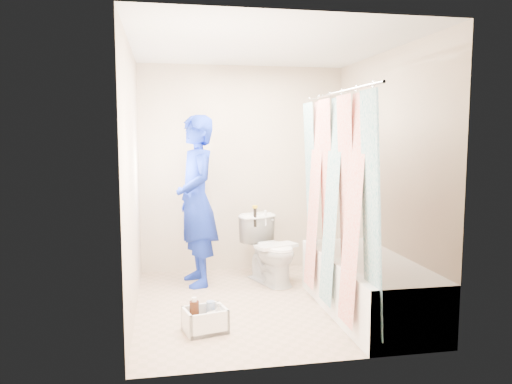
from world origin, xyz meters
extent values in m
plane|color=tan|center=(0.00, 0.00, 0.00)|extent=(2.60, 2.60, 0.00)
cube|color=silver|center=(0.00, 0.00, 2.40)|extent=(2.40, 2.60, 0.02)
cube|color=#BBA790|center=(0.00, 1.30, 1.20)|extent=(2.40, 0.02, 2.40)
cube|color=#BBA790|center=(0.00, -1.30, 1.20)|extent=(2.40, 0.02, 2.40)
cube|color=#BBA790|center=(-1.20, 0.00, 1.20)|extent=(0.02, 2.60, 2.40)
cube|color=#BBA790|center=(1.20, 0.00, 1.20)|extent=(0.02, 2.60, 2.40)
cube|color=white|center=(0.85, -0.43, 0.25)|extent=(0.70, 1.75, 0.50)
cube|color=white|center=(0.85, -0.43, 0.46)|extent=(0.58, 1.63, 0.06)
cylinder|color=silver|center=(0.52, -0.43, 1.95)|extent=(0.02, 1.90, 0.02)
cube|color=silver|center=(0.52, -0.43, 1.02)|extent=(0.06, 1.75, 1.80)
imported|color=white|center=(0.20, 0.66, 0.36)|extent=(0.63, 0.81, 0.73)
cube|color=white|center=(0.24, 0.55, 0.43)|extent=(0.49, 0.34, 0.03)
cylinder|color=black|center=(0.06, 0.82, 0.70)|extent=(0.03, 0.03, 0.21)
cylinder|color=yellow|center=(0.06, 0.82, 0.81)|extent=(0.06, 0.06, 0.03)
cylinder|color=white|center=(0.18, 0.86, 0.68)|extent=(0.03, 0.03, 0.17)
imported|color=#0F0E8C|center=(-0.59, 0.76, 0.91)|extent=(0.55, 0.73, 1.81)
cube|color=white|center=(-0.62, -0.59, 0.02)|extent=(0.38, 0.33, 0.03)
cube|color=white|center=(-0.77, -0.63, 0.10)|extent=(0.08, 0.26, 0.20)
cube|color=white|center=(-0.47, -0.56, 0.10)|extent=(0.08, 0.26, 0.20)
cube|color=white|center=(-0.59, -0.71, 0.10)|extent=(0.33, 0.10, 0.20)
cube|color=white|center=(-0.65, -0.48, 0.10)|extent=(0.33, 0.10, 0.20)
cylinder|color=#3E1B0C|center=(-0.70, -0.57, 0.14)|extent=(0.08, 0.08, 0.22)
cylinder|color=white|center=(-0.57, -0.53, 0.13)|extent=(0.07, 0.07, 0.20)
cylinder|color=#FDE6C6|center=(-0.58, -0.64, 0.10)|extent=(0.05, 0.05, 0.14)
cylinder|color=#3E1B0C|center=(-0.68, -0.68, 0.07)|extent=(0.07, 0.07, 0.07)
cylinder|color=gold|center=(-0.68, -0.68, 0.11)|extent=(0.07, 0.07, 0.01)
imported|color=white|center=(-0.51, -0.61, 0.14)|extent=(0.13, 0.13, 0.21)
camera|label=1|loc=(-0.93, -4.52, 1.59)|focal=35.00mm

